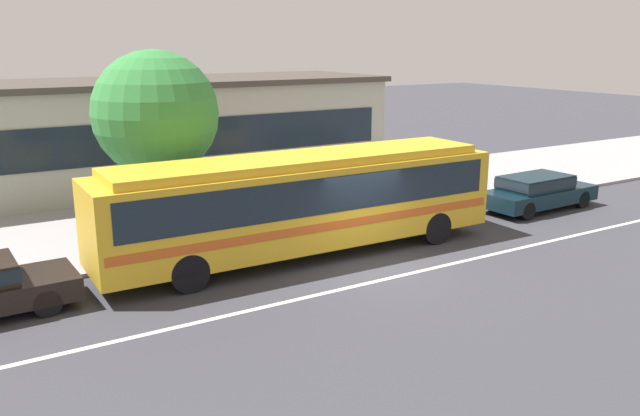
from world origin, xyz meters
The scene contains 9 objects.
ground_plane centered at (0.00, 0.00, 0.00)m, with size 120.00×120.00×0.00m, color #36363D.
sidewalk_slab centered at (0.00, 7.39, 0.06)m, with size 60.00×8.00×0.12m, color gray.
lane_stripe_center centered at (0.00, -0.80, 0.00)m, with size 56.00×0.16×0.01m, color silver.
transit_bus centered at (-1.19, 2.04, 1.71)m, with size 11.98×2.65×2.94m.
sedan_far_ahead centered at (8.82, 2.15, 0.72)m, with size 4.75×1.91×1.29m.
pedestrian_waiting_near_sign centered at (-5.06, 4.29, 1.12)m, with size 0.44×0.44×1.72m.
pedestrian_walking_along_curb centered at (0.60, 5.33, 1.14)m, with size 0.43×0.43×1.74m.
street_tree_near_stop centered at (-4.17, 5.69, 3.93)m, with size 3.78×3.78×5.71m.
station_building centered at (-1.18, 13.96, 2.26)m, with size 19.34×6.60×4.49m.
Camera 1 is at (-10.21, -13.61, 6.05)m, focal length 36.63 mm.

